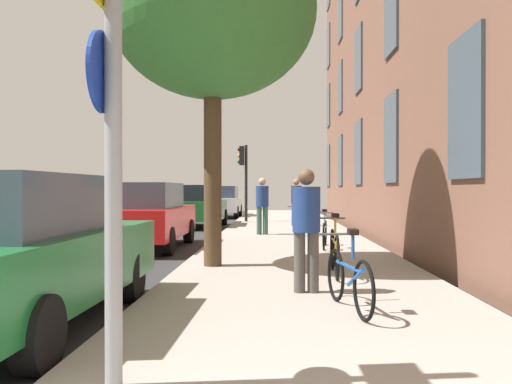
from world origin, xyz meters
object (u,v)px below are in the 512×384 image
(bicycle_1, at_px, (335,251))
(car_2, at_px, (199,206))
(pedestrian_2, at_px, (296,199))
(car_1, at_px, (145,215))
(tree_near, at_px, (213,11))
(sign_post, at_px, (110,94))
(car_0, at_px, (12,250))
(bicycle_2, at_px, (325,233))
(bicycle_3, at_px, (297,223))
(traffic_light, at_px, (244,169))
(car_3, at_px, (222,201))
(pedestrian_1, at_px, (262,202))
(pedestrian_0, at_px, (306,222))
(bicycle_0, at_px, (349,278))

(bicycle_1, distance_m, car_2, 12.70)
(pedestrian_2, xyz_separation_m, car_2, (-3.69, 0.50, -0.27))
(bicycle_1, height_order, car_1, car_1)
(tree_near, xyz_separation_m, bicycle_1, (2.05, -0.97, -4.12))
(sign_post, bearing_deg, car_0, 130.68)
(bicycle_1, xyz_separation_m, bicycle_2, (0.21, 4.02, -0.04))
(tree_near, distance_m, pedestrian_2, 11.37)
(bicycle_2, xyz_separation_m, bicycle_3, (-0.51, 3.13, 0.02))
(bicycle_2, xyz_separation_m, pedestrian_2, (-0.36, 7.59, 0.64))
(traffic_light, relative_size, car_0, 0.73)
(bicycle_2, height_order, car_0, car_0)
(traffic_light, xyz_separation_m, car_0, (-1.41, -17.29, -1.49))
(car_2, bearing_deg, sign_post, -84.10)
(pedestrian_2, distance_m, car_0, 15.12)
(bicycle_2, height_order, pedestrian_2, pedestrian_2)
(traffic_light, relative_size, bicycle_3, 1.94)
(bicycle_3, bearing_deg, bicycle_2, -80.69)
(car_3, bearing_deg, pedestrian_2, -65.57)
(bicycle_3, distance_m, pedestrian_1, 1.29)
(car_2, bearing_deg, tree_near, -80.87)
(pedestrian_0, bearing_deg, bicycle_3, 88.48)
(car_0, height_order, car_2, same)
(bicycle_0, bearing_deg, bicycle_2, 87.13)
(bicycle_0, bearing_deg, car_3, 99.24)
(sign_post, bearing_deg, car_3, 93.78)
(traffic_light, relative_size, bicycle_0, 1.96)
(bicycle_3, xyz_separation_m, car_1, (-3.83, -2.51, 0.36))
(bicycle_0, height_order, car_3, car_3)
(traffic_light, height_order, bicycle_2, traffic_light)
(pedestrian_1, distance_m, pedestrian_2, 4.13)
(traffic_light, distance_m, car_2, 3.01)
(sign_post, relative_size, car_1, 0.80)
(bicycle_0, bearing_deg, pedestrian_0, 111.37)
(bicycle_2, xyz_separation_m, car_2, (-4.05, 8.09, 0.37))
(bicycle_0, relative_size, bicycle_2, 0.97)
(sign_post, height_order, bicycle_2, sign_post)
(car_0, bearing_deg, bicycle_3, 71.79)
(pedestrian_0, xyz_separation_m, pedestrian_2, (0.38, 13.08, 0.06))
(pedestrian_1, bearing_deg, car_2, 119.43)
(bicycle_2, bearing_deg, pedestrian_0, -97.69)
(bicycle_2, bearing_deg, car_1, 171.92)
(bicycle_1, bearing_deg, car_3, 100.76)
(car_3, bearing_deg, car_2, -91.20)
(bicycle_1, bearing_deg, car_1, 131.72)
(traffic_light, height_order, car_3, traffic_light)
(bicycle_0, bearing_deg, pedestrian_2, 90.13)
(pedestrian_2, bearing_deg, bicycle_3, -91.96)
(sign_post, xyz_separation_m, tree_near, (0.03, 5.92, 2.50))
(sign_post, bearing_deg, pedestrian_1, 86.59)
(tree_near, height_order, car_1, tree_near)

